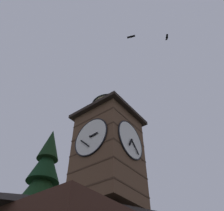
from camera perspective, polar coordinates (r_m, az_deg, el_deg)
clock_tower at (r=16.54m, az=-0.89°, el=-10.20°), size 4.39×4.39×9.63m
flying_bird_high at (r=22.95m, az=13.42°, el=16.08°), size 0.62×0.50×0.14m
flying_bird_low at (r=19.19m, az=4.74°, el=16.61°), size 0.38×0.65×0.12m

